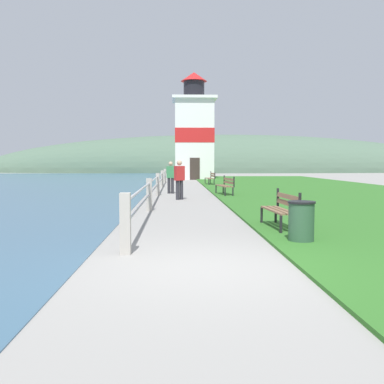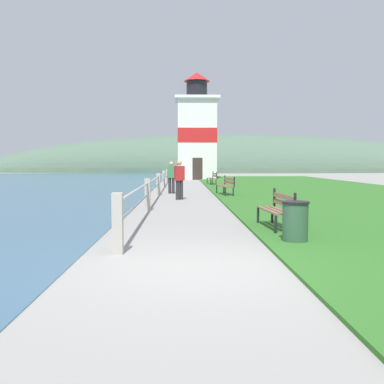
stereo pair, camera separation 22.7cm
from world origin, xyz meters
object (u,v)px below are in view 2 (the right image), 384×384
Objects in this scene: person_strolling at (171,176)px; person_by_railing at (179,178)px; lighthouse at (197,133)px; park_bench_far at (213,177)px; park_bench_near at (278,207)px; trash_bin at (295,222)px; park_bench_midway at (226,184)px.

person_by_railing is (0.42, -3.59, 0.03)m from person_strolling.
lighthouse reaches higher than person_by_railing.
person_strolling is at bearing 67.00° from park_bench_far.
lighthouse is (-0.75, 10.42, 3.77)m from park_bench_far.
trash_bin is (-0.05, -1.72, -0.11)m from park_bench_near.
person_strolling is (-2.78, 11.86, 0.35)m from park_bench_near.
person_by_railing is (-2.36, 8.27, 0.38)m from park_bench_near.
park_bench_midway and park_bench_far have the same top height.
park_bench_near is 12.19m from person_strolling.
park_bench_midway is 12.12m from trash_bin.
park_bench_near is at bearing 88.49° from trash_bin.
park_bench_far is 11.11m from lighthouse.
park_bench_far is at bearing -98.21° from park_bench_midway.
trash_bin is (2.74, -13.59, -0.46)m from person_strolling.
person_by_railing is (-2.25, -2.13, 0.38)m from park_bench_midway.
trash_bin is at bearing 163.27° from person_by_railing.
lighthouse is 5.90× the size of person_by_railing.
person_by_railing is at bearing -94.00° from lighthouse.
trash_bin is at bearing 82.44° from park_bench_midway.
park_bench_far is 1.10× the size of person_strolling.
lighthouse is at bearing -0.15° from person_strolling.
lighthouse is at bearing -33.80° from person_by_railing.
park_bench_near is at bearing 82.75° from park_bench_midway.
park_bench_midway is 2.28× the size of trash_bin.
lighthouse is at bearing -92.00° from park_bench_near.
park_bench_near is 1.00× the size of person_by_railing.
person_strolling is (-2.72, -8.17, 0.35)m from park_bench_far.
person_strolling reaches higher than park_bench_far.
park_bench_far is (0.05, 9.64, -0.00)m from park_bench_midway.
trash_bin is (0.07, -12.12, -0.12)m from park_bench_midway.
person_strolling is at bearing -36.66° from park_bench_midway.
person_by_railing is at bearing 35.56° from park_bench_midway.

